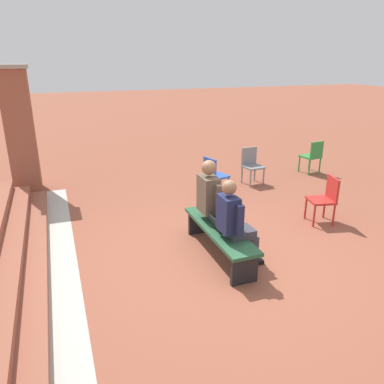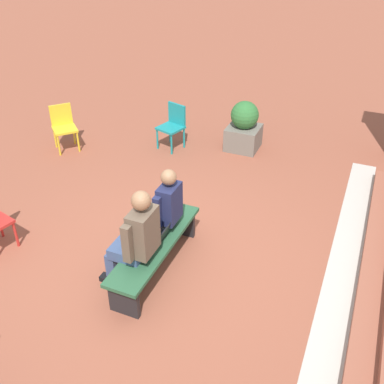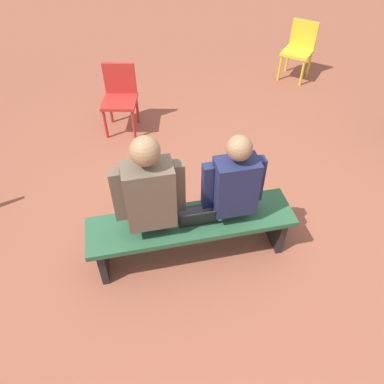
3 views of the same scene
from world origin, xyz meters
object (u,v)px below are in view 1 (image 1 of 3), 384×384
(plastic_chair_mid_courtyard, at_px, (251,163))
(laptop, at_px, (220,226))
(plastic_chair_foreground, at_px, (214,174))
(plastic_chair_near_bench_left, at_px, (325,197))
(person_adult, at_px, (215,201))
(plastic_chair_far_left, at_px, (313,155))
(bench, at_px, (219,234))
(person_student, at_px, (235,221))

(plastic_chair_mid_courtyard, bearing_deg, laptop, 143.89)
(plastic_chair_mid_courtyard, height_order, plastic_chair_foreground, same)
(laptop, bearing_deg, plastic_chair_near_bench_left, -77.70)
(person_adult, xyz_separation_m, plastic_chair_foreground, (2.07, -0.89, -0.26))
(plastic_chair_near_bench_left, bearing_deg, plastic_chair_mid_courtyard, 3.41)
(laptop, bearing_deg, plastic_chair_far_left, -52.20)
(bench, bearing_deg, plastic_chair_mid_courtyard, -36.44)
(plastic_chair_near_bench_left, bearing_deg, person_student, 109.98)
(laptop, height_order, plastic_chair_foreground, plastic_chair_foreground)
(laptop, xyz_separation_m, plastic_chair_near_bench_left, (0.49, -2.27, -0.02))
(plastic_chair_near_bench_left, height_order, plastic_chair_far_left, same)
(person_adult, relative_size, plastic_chair_foreground, 1.66)
(plastic_chair_mid_courtyard, bearing_deg, person_adult, 141.04)
(bench, xyz_separation_m, person_student, (-0.35, -0.06, 0.34))
(plastic_chair_near_bench_left, bearing_deg, person_adult, 92.84)
(bench, height_order, person_adult, person_adult)
(person_student, height_order, plastic_chair_near_bench_left, person_student)
(laptop, bearing_deg, person_adult, -12.03)
(person_student, height_order, laptop, person_student)
(bench, height_order, plastic_chair_foreground, plastic_chair_foreground)
(plastic_chair_far_left, bearing_deg, person_adult, 124.71)
(plastic_chair_far_left, bearing_deg, bench, 127.42)
(laptop, bearing_deg, person_student, -165.77)
(plastic_chair_near_bench_left, xyz_separation_m, plastic_chair_foreground, (1.96, 1.29, 0.00))
(bench, height_order, plastic_chair_mid_courtyard, plastic_chair_mid_courtyard)
(bench, height_order, person_student, person_student)
(person_student, relative_size, plastic_chair_far_left, 1.54)
(bench, distance_m, plastic_chair_far_left, 4.99)
(plastic_chair_mid_courtyard, distance_m, plastic_chair_far_left, 1.86)
(bench, bearing_deg, person_adult, -11.84)
(bench, distance_m, plastic_chair_foreground, 2.59)
(bench, bearing_deg, person_student, -169.64)
(person_student, xyz_separation_m, laptop, (0.30, 0.08, -0.20))
(bench, relative_size, person_adult, 1.29)
(person_adult, bearing_deg, bench, 168.16)
(person_student, xyz_separation_m, plastic_chair_far_left, (3.38, -3.90, -0.22))
(person_adult, bearing_deg, laptop, 167.97)
(bench, distance_m, laptop, 0.15)
(plastic_chair_foreground, height_order, plastic_chair_far_left, same)
(bench, xyz_separation_m, person_adult, (0.33, -0.07, 0.38))
(person_adult, xyz_separation_m, plastic_chair_mid_courtyard, (2.52, -2.04, -0.26))
(person_adult, relative_size, plastic_chair_near_bench_left, 1.66)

